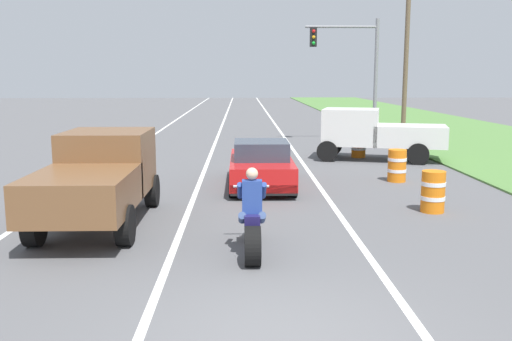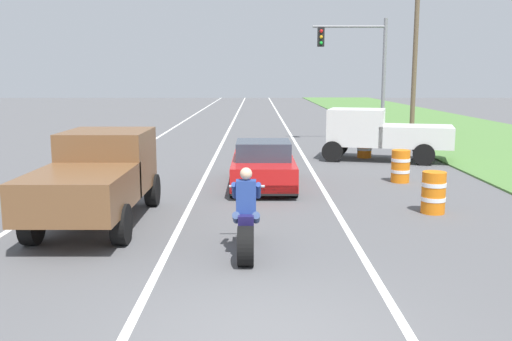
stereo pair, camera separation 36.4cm
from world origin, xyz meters
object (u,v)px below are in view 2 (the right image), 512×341
object	(u,v)px
pickup_truck_left_lane_brown	(99,174)
traffic_light_mast_near	(364,62)
motorcycle_with_rider	(247,223)
sports_car_red	(264,165)
construction_barrel_mid	(401,166)
construction_barrel_nearest	(434,192)
pickup_truck_right_shoulder_white	(381,132)
construction_barrel_far	(365,145)

from	to	relation	value
pickup_truck_left_lane_brown	traffic_light_mast_near	world-z (taller)	traffic_light_mast_near
motorcycle_with_rider	sports_car_red	bearing A→B (deg)	86.58
pickup_truck_left_lane_brown	construction_barrel_mid	world-z (taller)	pickup_truck_left_lane_brown
sports_car_red	construction_barrel_mid	size ratio (longest dim) A/B	4.30
traffic_light_mast_near	construction_barrel_nearest	distance (m)	15.27
construction_barrel_nearest	construction_barrel_mid	size ratio (longest dim) A/B	1.00
pickup_truck_left_lane_brown	pickup_truck_right_shoulder_white	distance (m)	12.66
motorcycle_with_rider	pickup_truck_left_lane_brown	bearing A→B (deg)	145.58
pickup_truck_left_lane_brown	pickup_truck_right_shoulder_white	xyz separation A→B (m)	(8.31, 9.56, 0.00)
sports_car_red	construction_barrel_mid	bearing A→B (deg)	8.90
construction_barrel_far	traffic_light_mast_near	bearing A→B (deg)	81.20
construction_barrel_mid	construction_barrel_far	size ratio (longest dim) A/B	1.00
motorcycle_with_rider	construction_barrel_mid	world-z (taller)	motorcycle_with_rider
pickup_truck_left_lane_brown	traffic_light_mast_near	distance (m)	18.24
motorcycle_with_rider	sports_car_red	size ratio (longest dim) A/B	0.51
pickup_truck_left_lane_brown	pickup_truck_right_shoulder_white	bearing A→B (deg)	49.00
pickup_truck_left_lane_brown	pickup_truck_right_shoulder_white	size ratio (longest dim) A/B	0.93
sports_car_red	construction_barrel_far	distance (m)	7.31
traffic_light_mast_near	construction_barrel_nearest	size ratio (longest dim) A/B	6.00
pickup_truck_right_shoulder_white	construction_barrel_far	xyz separation A→B (m)	(-0.46, 0.73, -0.60)
sports_car_red	construction_barrel_nearest	xyz separation A→B (m)	(4.02, -3.33, -0.13)
motorcycle_with_rider	traffic_light_mast_near	xyz separation A→B (m)	(5.39, 18.05, 3.33)
motorcycle_with_rider	pickup_truck_right_shoulder_white	size ratio (longest dim) A/B	0.43
motorcycle_with_rider	construction_barrel_mid	xyz separation A→B (m)	(4.63, 7.20, -0.09)
motorcycle_with_rider	construction_barrel_nearest	bearing A→B (deg)	36.02
traffic_light_mast_near	construction_barrel_nearest	xyz separation A→B (m)	(-0.98, -14.84, -3.42)
sports_car_red	pickup_truck_right_shoulder_white	bearing A→B (deg)	48.88
sports_car_red	pickup_truck_left_lane_brown	xyz separation A→B (m)	(-3.70, -4.27, 0.48)
construction_barrel_nearest	construction_barrel_mid	xyz separation A→B (m)	(0.22, 4.00, 0.00)
traffic_light_mast_near	construction_barrel_nearest	world-z (taller)	traffic_light_mast_near
pickup_truck_right_shoulder_white	construction_barrel_mid	xyz separation A→B (m)	(-0.37, -4.62, -0.60)
sports_car_red	traffic_light_mast_near	world-z (taller)	traffic_light_mast_near
pickup_truck_left_lane_brown	construction_barrel_far	distance (m)	12.95
construction_barrel_nearest	sports_car_red	bearing A→B (deg)	140.32
pickup_truck_left_lane_brown	motorcycle_with_rider	bearing A→B (deg)	-34.42
construction_barrel_nearest	pickup_truck_left_lane_brown	bearing A→B (deg)	-173.05
sports_car_red	construction_barrel_far	xyz separation A→B (m)	(4.15, 6.02, -0.13)
pickup_truck_right_shoulder_white	traffic_light_mast_near	xyz separation A→B (m)	(0.39, 6.23, 2.82)
pickup_truck_left_lane_brown	construction_barrel_far	bearing A→B (deg)	52.68
construction_barrel_mid	sports_car_red	bearing A→B (deg)	-171.10
traffic_light_mast_near	construction_barrel_far	world-z (taller)	traffic_light_mast_near
pickup_truck_left_lane_brown	construction_barrel_nearest	xyz separation A→B (m)	(7.71, 0.94, -0.60)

